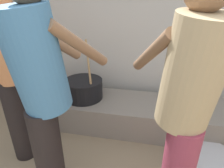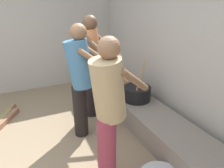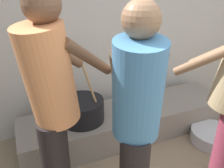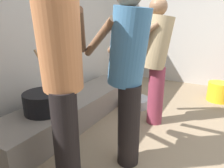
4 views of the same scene
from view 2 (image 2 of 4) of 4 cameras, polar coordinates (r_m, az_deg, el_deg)
name	(u,v)px [view 2 (image 2 of 4)]	position (r m, az deg, el deg)	size (l,w,h in m)	color
block_enclosure_left	(9,45)	(4.72, -27.35, 9.97)	(0.20, 4.88, 2.02)	#ADA8A0
block_enclosure_rear	(191,65)	(3.02, 21.78, 5.20)	(5.55, 0.20, 2.02)	#ADA8A0
hearth_ledge	(156,124)	(3.04, 12.38, -11.21)	(2.39, 0.60, 0.33)	slate
cooking_pot_main	(137,93)	(3.29, 7.13, -2.60)	(0.45, 0.45, 0.68)	black
cook_in_blue_shirt	(81,76)	(2.67, -9.00, 2.17)	(0.57, 0.73, 1.59)	black
cook_in_orange_shirt	(91,62)	(3.16, -5.98, 6.28)	(0.74, 0.66, 1.66)	black
cook_in_tan_shirt	(109,106)	(1.94, -0.95, -6.21)	(0.56, 0.72, 1.56)	#8C3347
firewood_pile	(4,118)	(3.81, -28.58, -8.58)	(0.88, 0.47, 0.08)	olive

